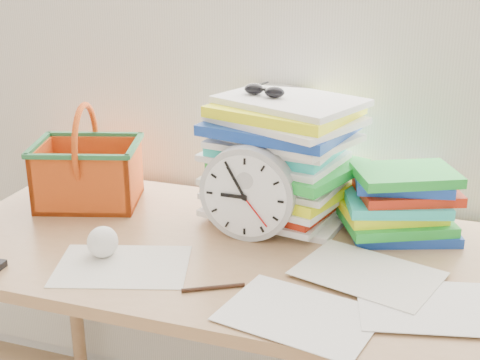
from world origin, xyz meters
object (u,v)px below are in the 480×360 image
at_px(paper_stack, 281,159).
at_px(basket, 87,155).
at_px(desk, 227,274).
at_px(book_stack, 398,200).
at_px(clock, 248,193).

relative_size(paper_stack, basket, 1.30).
xyz_separation_m(desk, book_stack, (0.37, 0.22, 0.16)).
bearing_deg(book_stack, clock, -155.91).
height_order(desk, book_stack, book_stack).
relative_size(paper_stack, clock, 1.53).
distance_m(desk, basket, 0.52).
height_order(desk, clock, clock).
height_order(paper_stack, book_stack, paper_stack).
relative_size(paper_stack, book_stack, 1.27).
bearing_deg(book_stack, paper_stack, -179.88).
bearing_deg(paper_stack, basket, -171.63).
distance_m(paper_stack, clock, 0.16).
bearing_deg(desk, basket, 162.88).
relative_size(desk, basket, 5.06).
bearing_deg(basket, book_stack, -11.73).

